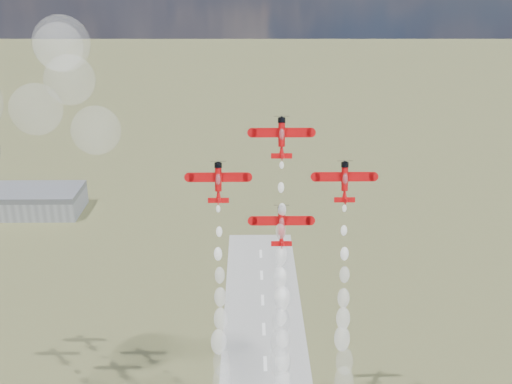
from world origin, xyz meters
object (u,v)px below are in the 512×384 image
object	(u,v)px
plane_lead	(282,137)
plane_right	(345,181)
hangar	(34,201)
plane_left	(218,181)
plane_slot	(281,225)

from	to	relation	value
plane_lead	plane_right	bearing A→B (deg)	-10.63
hangar	plane_left	world-z (taller)	plane_left
plane_left	plane_slot	size ratio (longest dim) A/B	1.00
hangar	plane_lead	bearing A→B (deg)	-52.86
plane_left	plane_slot	world-z (taller)	plane_left
plane_right	plane_left	bearing A→B (deg)	180.00
plane_left	plane_right	world-z (taller)	same
plane_slot	plane_left	bearing A→B (deg)	169.37
plane_lead	plane_left	distance (m)	18.12
plane_left	plane_slot	distance (m)	18.12
plane_lead	plane_slot	xyz separation A→B (m)	(0.00, -5.57, -20.03)
plane_slot	hangar	bearing A→B (deg)	126.21
hangar	plane_right	bearing A→B (deg)	-50.14
hangar	plane_slot	bearing A→B (deg)	-53.79
plane_left	hangar	bearing A→B (deg)	123.20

